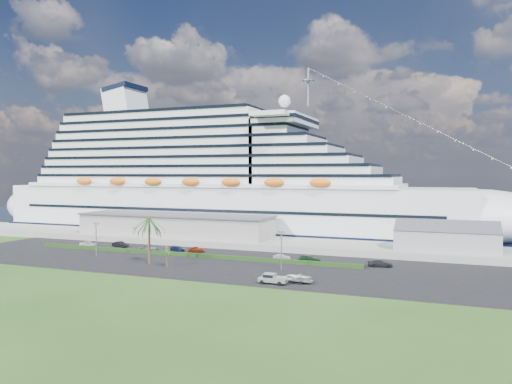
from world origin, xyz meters
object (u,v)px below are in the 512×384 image
at_px(parked_car_3, 177,249).
at_px(cruise_ship, 219,184).
at_px(boat_trailer, 300,277).
at_px(pickup_truck, 272,278).

bearing_deg(parked_car_3, cruise_ship, 29.36).
bearing_deg(boat_trailer, cruise_ship, 126.18).
relative_size(cruise_ship, boat_trailer, 31.38).
bearing_deg(boat_trailer, pickup_truck, -153.25).
height_order(parked_car_3, pickup_truck, pickup_truck).
relative_size(cruise_ship, pickup_truck, 35.67).
xyz_separation_m(cruise_ship, pickup_truck, (44.23, -68.99, -15.54)).
bearing_deg(parked_car_3, pickup_truck, -108.40).
distance_m(pickup_truck, boat_trailer, 5.10).
height_order(parked_car_3, boat_trailer, boat_trailer).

